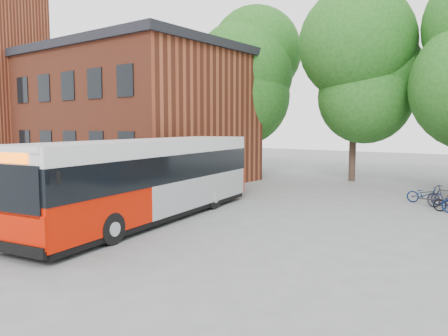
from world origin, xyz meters
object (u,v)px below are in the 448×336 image
Objects in this scene: bus_shelter at (51,180)px; bicycle_0 at (425,195)px; city_bus at (150,180)px; bicycle_1 at (445,198)px.

bus_shelter is 16.34m from bicycle_0.
city_bus is 7.44× the size of bicycle_0.
bus_shelter is 0.58× the size of city_bus.
city_bus is 12.47m from bicycle_1.
city_bus is at bearing 27.12° from bus_shelter.
city_bus is at bearing 146.55° from bicycle_0.
bus_shelter is at bearing 155.12° from bicycle_1.
bus_shelter is 4.07m from city_bus.
bus_shelter is at bearing -162.48° from city_bus.
bicycle_1 is at bearing -131.10° from bicycle_0.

